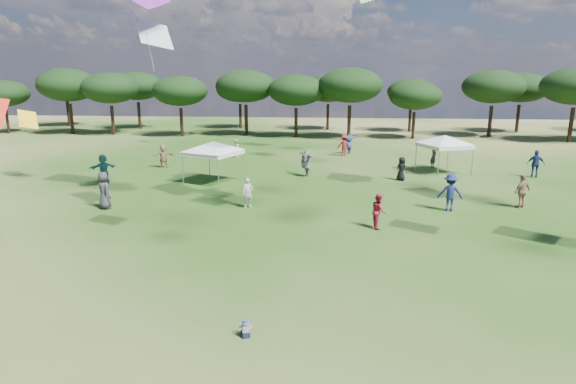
% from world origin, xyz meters
% --- Properties ---
extents(tree_line, '(108.78, 17.63, 7.77)m').
position_xyz_m(tree_line, '(2.39, 47.41, 5.42)').
color(tree_line, black).
rests_on(tree_line, ground).
extents(tent_left, '(5.46, 5.46, 2.95)m').
position_xyz_m(tent_left, '(-6.02, 20.90, 2.52)').
color(tent_left, gray).
rests_on(tent_left, ground).
extents(tent_right, '(5.42, 5.42, 2.96)m').
position_xyz_m(tent_right, '(9.37, 25.58, 2.53)').
color(tent_right, gray).
rests_on(tent_right, ground).
extents(toddler, '(0.36, 0.39, 0.48)m').
position_xyz_m(toddler, '(-0.60, 2.47, 0.22)').
color(toddler, black).
rests_on(toddler, ground).
extents(festival_crowd, '(29.63, 22.59, 1.93)m').
position_xyz_m(festival_crowd, '(-0.06, 23.41, 0.90)').
color(festival_crowd, navy).
rests_on(festival_crowd, ground).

